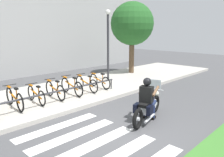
% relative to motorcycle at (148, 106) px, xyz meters
% --- Properties ---
extents(ground_plane, '(48.00, 48.00, 0.00)m').
position_rel_motorcycle_xyz_m(ground_plane, '(-1.16, 0.02, -0.46)').
color(ground_plane, '#4C4C4F').
extents(sidewalk, '(24.00, 4.40, 0.15)m').
position_rel_motorcycle_xyz_m(sidewalk, '(-1.16, 4.48, -0.38)').
color(sidewalk, '#B7B2A8').
rests_on(sidewalk, ground).
extents(crosswalk_stripe_1, '(2.80, 0.40, 0.01)m').
position_rel_motorcycle_xyz_m(crosswalk_stripe_1, '(-2.37, -0.78, -0.45)').
color(crosswalk_stripe_1, white).
rests_on(crosswalk_stripe_1, ground).
extents(crosswalk_stripe_2, '(2.80, 0.40, 0.01)m').
position_rel_motorcycle_xyz_m(crosswalk_stripe_2, '(-2.37, 0.02, -0.45)').
color(crosswalk_stripe_2, white).
rests_on(crosswalk_stripe_2, ground).
extents(crosswalk_stripe_3, '(2.80, 0.40, 0.01)m').
position_rel_motorcycle_xyz_m(crosswalk_stripe_3, '(-2.37, 0.82, -0.45)').
color(crosswalk_stripe_3, white).
rests_on(crosswalk_stripe_3, ground).
extents(crosswalk_stripe_4, '(2.80, 0.40, 0.01)m').
position_rel_motorcycle_xyz_m(crosswalk_stripe_4, '(-2.37, 1.62, -0.45)').
color(crosswalk_stripe_4, white).
rests_on(crosswalk_stripe_4, ground).
extents(motorcycle, '(2.22, 0.89, 1.23)m').
position_rel_motorcycle_xyz_m(motorcycle, '(0.00, 0.00, 0.00)').
color(motorcycle, black).
rests_on(motorcycle, ground).
extents(rider, '(0.72, 0.65, 1.44)m').
position_rel_motorcycle_xyz_m(rider, '(-0.08, -0.02, 0.37)').
color(rider, black).
rests_on(rider, ground).
extents(bicycle_2, '(0.48, 1.73, 0.80)m').
position_rel_motorcycle_xyz_m(bicycle_2, '(-2.76, 3.82, 0.05)').
color(bicycle_2, black).
rests_on(bicycle_2, sidewalk).
extents(bicycle_3, '(0.48, 1.59, 0.72)m').
position_rel_motorcycle_xyz_m(bicycle_3, '(-1.93, 3.82, 0.02)').
color(bicycle_3, black).
rests_on(bicycle_3, sidewalk).
extents(bicycle_4, '(0.48, 1.62, 0.78)m').
position_rel_motorcycle_xyz_m(bicycle_4, '(-1.11, 3.82, 0.05)').
color(bicycle_4, black).
rests_on(bicycle_4, sidewalk).
extents(bicycle_5, '(0.48, 1.74, 0.80)m').
position_rel_motorcycle_xyz_m(bicycle_5, '(-0.29, 3.82, 0.05)').
color(bicycle_5, black).
rests_on(bicycle_5, sidewalk).
extents(bicycle_6, '(0.48, 1.72, 0.76)m').
position_rel_motorcycle_xyz_m(bicycle_6, '(0.54, 3.82, 0.04)').
color(bicycle_6, black).
rests_on(bicycle_6, sidewalk).
extents(bicycle_7, '(0.48, 1.58, 0.74)m').
position_rel_motorcycle_xyz_m(bicycle_7, '(1.36, 3.82, 0.03)').
color(bicycle_7, black).
rests_on(bicycle_7, sidewalk).
extents(bike_rack, '(6.36, 0.07, 0.49)m').
position_rel_motorcycle_xyz_m(bike_rack, '(-1.52, 3.27, 0.12)').
color(bike_rack, '#333338').
rests_on(bike_rack, sidewalk).
extents(street_lamp, '(0.28, 0.28, 4.00)m').
position_rel_motorcycle_xyz_m(street_lamp, '(2.99, 4.88, 1.99)').
color(street_lamp, '#2D2D33').
rests_on(street_lamp, ground).
extents(tree_near_rack, '(2.74, 2.74, 4.68)m').
position_rel_motorcycle_xyz_m(tree_near_rack, '(5.54, 5.28, 2.83)').
color(tree_near_rack, brown).
rests_on(tree_near_rack, ground).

